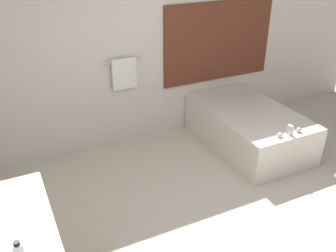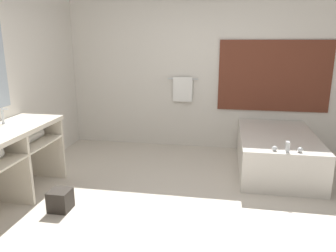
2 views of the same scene
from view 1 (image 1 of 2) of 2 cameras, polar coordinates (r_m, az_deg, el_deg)
name	(u,v)px [view 1 (image 1 of 2)]	position (r m, az deg, el deg)	size (l,w,h in m)	color
ground_plane	(235,234)	(3.81, 10.15, -15.90)	(16.00, 16.00, 0.00)	beige
wall_back_with_blinds	(146,41)	(4.90, -3.43, 12.81)	(7.40, 0.13, 2.70)	silver
bathtub	(248,126)	(5.10, 12.13, 0.03)	(1.00, 1.67, 0.64)	silver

